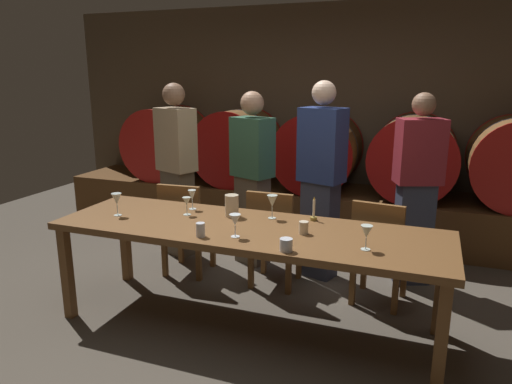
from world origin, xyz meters
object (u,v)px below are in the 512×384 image
object	(u,v)px
wine_barrel_far_left	(168,143)
wine_glass_far_left	(117,199)
dining_table	(247,236)
guest_center_right	(321,180)
guest_far_left	(177,169)
pitcher	(232,206)
wine_glass_center_right	(235,221)
chair_center	(273,234)
wine_glass_far_right	(367,232)
chair_left	(185,224)
chair_right	(379,248)
cup_center	(286,245)
cup_left	(201,230)
cup_right	(304,228)
wine_barrel_right	(414,157)
wine_barrel_left	(238,147)
wine_glass_left	(192,196)
wine_barrel_center	(319,151)
wine_glass_right	(272,202)
wine_glass_center_left	(187,202)
guest_far_right	(417,189)
guest_center_left	(252,177)
candle_center	(314,214)

from	to	relation	value
wine_barrel_far_left	wine_glass_far_left	xyz separation A→B (m)	(0.95, -2.35, -0.07)
dining_table	guest_center_right	bearing A→B (deg)	74.87
guest_far_left	pitcher	bearing A→B (deg)	158.59
wine_barrel_far_left	wine_glass_center_right	bearing A→B (deg)	-51.23
chair_center	wine_glass_far_right	world-z (taller)	wine_glass_far_right
chair_left	chair_right	distance (m)	1.73
chair_left	cup_center	xyz separation A→B (m)	(1.27, -1.01, 0.32)
wine_barrel_far_left	chair_left	xyz separation A→B (m)	(1.11, -1.60, -0.48)
chair_right	cup_left	bearing A→B (deg)	49.38
cup_right	wine_barrel_right	bearing A→B (deg)	75.07
wine_barrel_far_left	wine_barrel_left	distance (m)	0.98
wine_glass_far_right	wine_glass_left	bearing A→B (deg)	163.56
chair_center	chair_left	bearing A→B (deg)	1.87
wine_barrel_center	chair_center	bearing A→B (deg)	-90.62
wine_glass_center_right	cup_center	size ratio (longest dim) A/B	1.94
chair_left	wine_glass_center_right	bearing A→B (deg)	131.23
wine_glass_left	wine_glass_far_right	distance (m)	1.49
wine_barrel_left	wine_glass_right	bearing A→B (deg)	-61.08
wine_barrel_left	chair_left	bearing A→B (deg)	-85.33
wine_glass_center_left	guest_far_left	bearing A→B (deg)	123.31
cup_center	dining_table	bearing A→B (deg)	138.35
guest_far_right	wine_glass_far_right	world-z (taller)	guest_far_right
chair_left	wine_glass_far_left	size ratio (longest dim) A/B	5.03
pitcher	wine_barrel_left	bearing A→B (deg)	111.26
chair_center	wine_glass_far_right	xyz separation A→B (m)	(0.88, -0.84, 0.40)
wine_barrel_center	guest_center_left	bearing A→B (deg)	-109.26
wine_barrel_left	wine_glass_center_left	xyz separation A→B (m)	(0.46, -2.15, -0.10)
wine_barrel_far_left	wine_barrel_center	world-z (taller)	same
wine_glass_far_left	guest_far_right	bearing A→B (deg)	31.61
pitcher	guest_far_right	bearing A→B (deg)	38.25
dining_table	wine_glass_right	world-z (taller)	wine_glass_right
wine_barrel_right	chair_center	size ratio (longest dim) A/B	1.02
wine_glass_far_left	wine_glass_center_right	distance (m)	1.05
wine_glass_center_right	cup_center	bearing A→B (deg)	-18.24
chair_center	candle_center	distance (m)	0.66
chair_right	wine_glass_far_left	xyz separation A→B (m)	(-1.90, -0.76, 0.41)
cup_right	pitcher	bearing A→B (deg)	162.03
wine_barrel_far_left	guest_far_right	bearing A→B (deg)	-18.54
wine_barrel_far_left	cup_right	world-z (taller)	wine_barrel_far_left
guest_center_left	cup_left	bearing A→B (deg)	119.28
wine_barrel_far_left	guest_center_left	world-z (taller)	guest_center_left
guest_far_right	cup_left	bearing A→B (deg)	28.32
guest_far_right	wine_glass_center_right	distance (m)	1.81
wine_barrel_left	wine_glass_left	distance (m)	2.04
guest_far_left	candle_center	size ratio (longest dim) A/B	9.58
candle_center	cup_left	xyz separation A→B (m)	(-0.62, -0.62, -0.00)
wine_barrel_left	guest_center_right	distance (m)	1.76
wine_glass_center_left	wine_glass_center_right	size ratio (longest dim) A/B	0.89
wine_glass_center_left	wine_glass_far_right	world-z (taller)	wine_glass_far_right
cup_left	chair_left	bearing A→B (deg)	124.61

